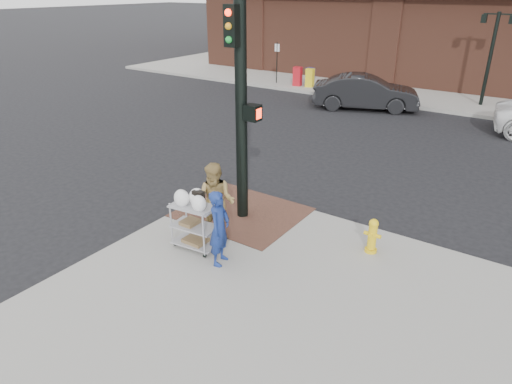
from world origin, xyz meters
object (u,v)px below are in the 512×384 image
Objects in this scene: woman_blue at (219,228)px; sedan_dark at (366,92)px; fire_hydrant at (372,235)px; pedestrian_tan at (216,202)px; lamp_post at (492,49)px; traffic_signal_pole at (241,105)px; utility_cart at (194,222)px.

woman_blue is 0.33× the size of sedan_dark.
sedan_dark is 12.76m from fire_hydrant.
lamp_post is at bearing 62.13° from pedestrian_tan.
woman_blue is at bearing 168.91° from sedan_dark.
traffic_signal_pole reaches higher than fire_hydrant.
woman_blue reaches higher than sedan_dark.
sedan_dark is 13.80m from utility_cart.
traffic_signal_pole is at bearing 9.09° from woman_blue.
traffic_signal_pole is 3.82× the size of utility_cart.
traffic_signal_pole reaches higher than woman_blue.
sedan_dark is at bearing -142.93° from lamp_post.
pedestrian_tan reaches higher than utility_cart.
sedan_dark reaches higher than utility_cart.
fire_hydrant is at bearing -179.05° from sedan_dark.
lamp_post is 16.61m from pedestrian_tan.
sedan_dark is (-2.00, 13.10, -0.24)m from pedestrian_tan.
traffic_signal_pole is 12.28m from sedan_dark.
woman_blue is 0.99m from pedestrian_tan.
pedestrian_tan is (0.15, -1.14, -1.82)m from traffic_signal_pole.
lamp_post is at bearing 80.76° from traffic_signal_pole.
fire_hydrant is at bearing -87.53° from lamp_post.
sedan_dark is 6.17× the size of fire_hydrant.
utility_cart is at bearing -121.58° from pedestrian_tan.
utility_cart is 3.65m from fire_hydrant.
traffic_signal_pole is 6.64× the size of fire_hydrant.
woman_blue is at bearing -66.39° from traffic_signal_pole.
traffic_signal_pole is 2.16m from pedestrian_tan.
woman_blue is at bearing -95.56° from lamp_post.
utility_cart is (0.03, -1.71, -2.09)m from traffic_signal_pole.
lamp_post is 0.86× the size of sedan_dark.
fire_hydrant is (3.12, 0.21, -2.30)m from traffic_signal_pole.
lamp_post reaches higher than pedestrian_tan.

